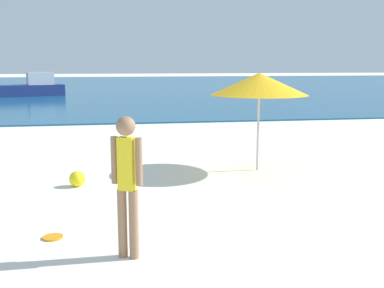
{
  "coord_description": "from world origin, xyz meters",
  "views": [
    {
      "loc": [
        -1.75,
        -1.93,
        2.32
      ],
      "look_at": [
        -0.48,
        5.53,
        1.0
      ],
      "focal_mm": 43.66,
      "sensor_mm": 36.0,
      "label": 1
    }
  ],
  "objects_px": {
    "person_standing": "(127,179)",
    "beach_ball": "(77,179)",
    "boat_near": "(31,88)",
    "beach_umbrella": "(259,84)",
    "frisbee": "(53,237)"
  },
  "relations": [
    {
      "from": "frisbee",
      "to": "beach_umbrella",
      "type": "bearing_deg",
      "value": 41.12
    },
    {
      "from": "boat_near",
      "to": "beach_ball",
      "type": "xyz_separation_m",
      "value": [
        4.84,
        -24.84,
        -0.47
      ]
    },
    {
      "from": "beach_umbrella",
      "to": "boat_near",
      "type": "bearing_deg",
      "value": 109.75
    },
    {
      "from": "beach_ball",
      "to": "beach_umbrella",
      "type": "bearing_deg",
      "value": 11.38
    },
    {
      "from": "beach_ball",
      "to": "frisbee",
      "type": "bearing_deg",
      "value": -92.92
    },
    {
      "from": "person_standing",
      "to": "boat_near",
      "type": "xyz_separation_m",
      "value": [
        -5.69,
        28.3,
        -0.36
      ]
    },
    {
      "from": "beach_ball",
      "to": "boat_near",
      "type": "bearing_deg",
      "value": 101.04
    },
    {
      "from": "frisbee",
      "to": "beach_umbrella",
      "type": "relative_size",
      "value": 0.13
    },
    {
      "from": "beach_ball",
      "to": "beach_umbrella",
      "type": "xyz_separation_m",
      "value": [
        3.8,
        0.76,
        1.73
      ]
    },
    {
      "from": "person_standing",
      "to": "beach_ball",
      "type": "relative_size",
      "value": 5.76
    },
    {
      "from": "frisbee",
      "to": "boat_near",
      "type": "xyz_separation_m",
      "value": [
        -4.71,
        27.5,
        0.61
      ]
    },
    {
      "from": "person_standing",
      "to": "boat_near",
      "type": "height_order",
      "value": "person_standing"
    },
    {
      "from": "boat_near",
      "to": "beach_umbrella",
      "type": "xyz_separation_m",
      "value": [
        8.64,
        -24.07,
        1.26
      ]
    },
    {
      "from": "person_standing",
      "to": "beach_ball",
      "type": "xyz_separation_m",
      "value": [
        -0.85,
        3.46,
        -0.83
      ]
    },
    {
      "from": "boat_near",
      "to": "beach_ball",
      "type": "relative_size",
      "value": 16.71
    }
  ]
}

